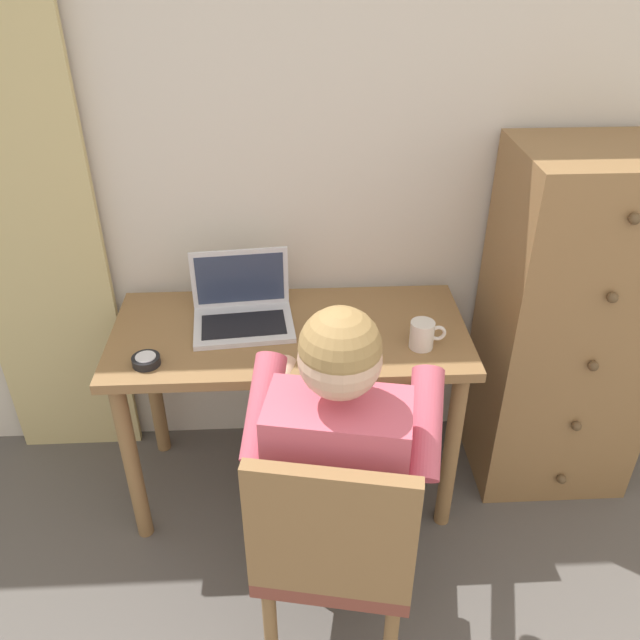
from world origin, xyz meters
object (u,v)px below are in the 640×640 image
object	(u,v)px
desk_clock	(146,360)
chair	(335,546)
desk	(290,357)
person_seated	(342,450)
coffee_mug	(423,335)
laptop	(242,309)
dresser	(567,327)
computer_mouse	(318,327)

from	to	relation	value
desk_clock	chair	bearing A→B (deg)	-43.99
desk	person_seated	size ratio (longest dim) A/B	1.01
coffee_mug	desk_clock	bearing A→B (deg)	-176.60
laptop	desk_clock	xyz separation A→B (m)	(-0.30, -0.24, -0.04)
desk	desk_clock	xyz separation A→B (m)	(-0.46, -0.18, 0.13)
person_seated	desk_clock	distance (m)	0.70
chair	desk_clock	xyz separation A→B (m)	(-0.57, 0.55, 0.25)
dresser	laptop	world-z (taller)	dresser
laptop	person_seated	bearing A→B (deg)	-63.50
laptop	computer_mouse	bearing A→B (deg)	-15.99
dresser	coffee_mug	xyz separation A→B (m)	(-0.58, -0.19, 0.12)
computer_mouse	desk_clock	distance (m)	0.58
person_seated	coffee_mug	distance (m)	0.52
desk_clock	dresser	bearing A→B (deg)	9.51
chair	desk_clock	bearing A→B (deg)	136.01
desk	person_seated	distance (m)	0.56
laptop	dresser	bearing A→B (deg)	0.31
laptop	coffee_mug	size ratio (longest dim) A/B	3.01
desk_clock	person_seated	bearing A→B (deg)	-31.46
chair	desk_clock	distance (m)	0.82
desk	laptop	size ratio (longest dim) A/B	3.39
chair	laptop	world-z (taller)	laptop
person_seated	desk_clock	bearing A→B (deg)	148.54
computer_mouse	laptop	bearing A→B (deg)	-172.10
computer_mouse	desk_clock	world-z (taller)	computer_mouse
desk	computer_mouse	xyz separation A→B (m)	(0.10, -0.01, 0.13)
desk	laptop	bearing A→B (deg)	158.75
desk_clock	coffee_mug	xyz separation A→B (m)	(0.89, 0.05, 0.03)
dresser	coffee_mug	world-z (taller)	dresser
computer_mouse	coffee_mug	world-z (taller)	coffee_mug
desk	dresser	xyz separation A→B (m)	(1.01, 0.07, 0.05)
coffee_mug	desk	bearing A→B (deg)	164.11
computer_mouse	desk_clock	xyz separation A→B (m)	(-0.55, -0.17, -0.00)
desk_clock	laptop	bearing A→B (deg)	39.13
desk	coffee_mug	size ratio (longest dim) A/B	10.21
chair	desk	bearing A→B (deg)	98.52
dresser	computer_mouse	bearing A→B (deg)	-174.99
chair	coffee_mug	bearing A→B (deg)	61.33
desk	computer_mouse	size ratio (longest dim) A/B	12.25
laptop	computer_mouse	world-z (taller)	laptop
dresser	laptop	bearing A→B (deg)	-179.69
desk	chair	size ratio (longest dim) A/B	1.37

